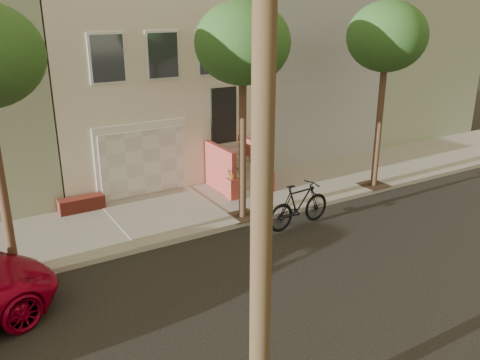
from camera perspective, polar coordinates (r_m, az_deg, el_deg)
ground at (r=12.32m, az=5.80°, el=-11.87°), size 90.00×90.00×0.00m
sidewalk at (r=16.40m, az=-5.35°, el=-3.29°), size 40.00×3.70×0.15m
house_row at (r=20.76m, az=-12.84°, el=11.36°), size 33.10×11.70×7.00m
tree_mid at (r=14.38m, az=0.31°, el=14.93°), size 2.70×2.57×6.30m
tree_right at (r=17.85m, az=16.15°, el=15.07°), size 2.70×2.57×6.30m
motorcycle at (r=15.17m, az=6.64°, el=-2.78°), size 2.32×0.83×1.37m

